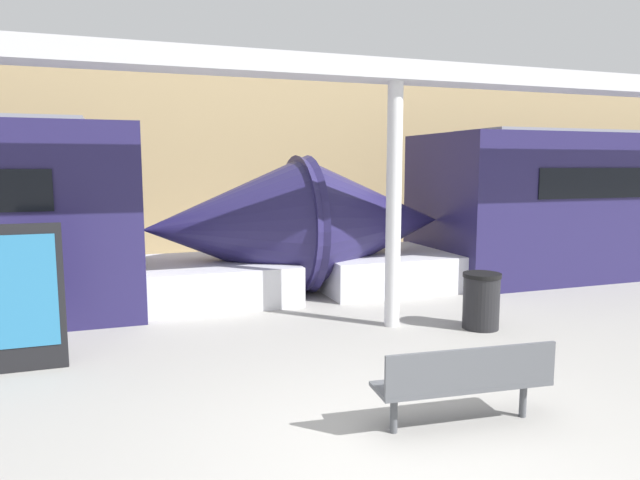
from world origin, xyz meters
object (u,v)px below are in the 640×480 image
Objects in this scene: bench_near at (466,379)px; trash_bin at (481,301)px; poster_board at (21,298)px; support_column_near at (394,207)px.

trash_bin is at bearing 57.64° from bench_near.
trash_bin is at bearing -2.28° from poster_board.
support_column_near is at bearing 3.70° from poster_board.
support_column_near is (-1.20, 0.57, 1.40)m from trash_bin.
trash_bin is 6.24m from poster_board.
bench_near is 0.97× the size of poster_board.
poster_board is 5.11m from support_column_near.
bench_near is 5.12m from poster_board.
trash_bin is 0.48× the size of poster_board.
bench_near is 2.03× the size of trash_bin.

